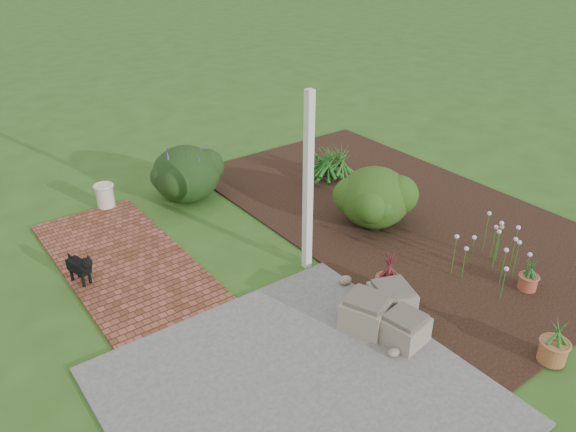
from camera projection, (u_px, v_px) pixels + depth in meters
ground at (294, 277)px, 7.58m from camera, size 80.00×80.00×0.00m
concrete_patio at (299, 396)px, 5.67m from camera, size 3.50×3.50×0.04m
brick_path at (123, 260)px, 7.92m from camera, size 1.60×3.50×0.04m
garden_bed at (397, 211)px, 9.24m from camera, size 4.00×7.00×0.03m
veranda_post at (308, 185)px, 7.22m from camera, size 0.10×0.10×2.50m
stone_trough_near at (404, 329)px, 6.32m from camera, size 0.52×0.52×0.30m
stone_trough_mid at (366, 313)px, 6.55m from camera, size 0.66×0.66×0.34m
stone_trough_far at (392, 300)px, 6.79m from camera, size 0.61×0.61×0.32m
black_dog at (80, 266)px, 7.28m from camera, size 0.26×0.49×0.43m
cream_ceramic_urn at (105, 196)px, 9.27m from camera, size 0.38×0.38×0.38m
evergreen_shrub at (375, 196)px, 8.65m from camera, size 1.40×1.40×0.94m
agapanthus_clump_back at (337, 159)px, 10.18m from camera, size 1.08×1.08×0.77m
agapanthus_clump_front at (324, 161)px, 10.10m from camera, size 1.02×1.02×0.77m
pink_flower_patch at (493, 249)px, 7.50m from camera, size 1.21×1.21×0.69m
terracotta_pot_bronze at (388, 286)px, 7.14m from camera, size 0.38×0.38×0.25m
terracotta_pot_small_left at (528, 282)px, 7.25m from camera, size 0.31×0.31×0.20m
terracotta_pot_small_right at (553, 351)px, 6.06m from camera, size 0.30×0.30×0.25m
purple_flowering_bush at (186, 173)px, 9.48m from camera, size 1.49×1.49×0.96m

